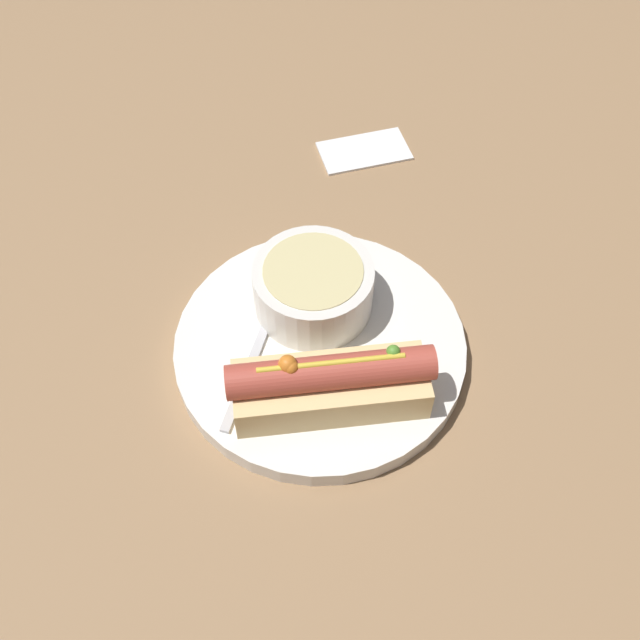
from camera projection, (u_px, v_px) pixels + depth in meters
ground_plane at (320, 353)px, 0.69m from camera, size 4.00×4.00×0.00m
dinner_plate at (320, 347)px, 0.69m from camera, size 0.27×0.27×0.02m
hot_dog at (332, 383)px, 0.62m from camera, size 0.17×0.06×0.07m
soup_bowl at (315, 286)px, 0.68m from camera, size 0.11×0.11×0.05m
spoon at (267, 321)px, 0.69m from camera, size 0.08×0.15×0.01m
napkin at (364, 150)px, 0.86m from camera, size 0.11×0.07×0.01m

